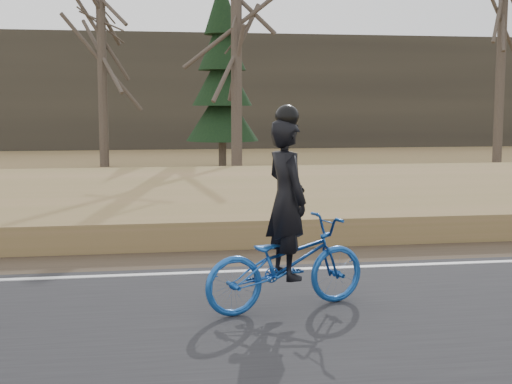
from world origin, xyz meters
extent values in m
cube|color=olive|center=(0.00, 4.20, 0.22)|extent=(120.00, 5.00, 0.44)
cube|color=slate|center=(0.00, 8.00, 0.23)|extent=(120.00, 3.00, 0.45)
cube|color=black|center=(0.00, 8.00, 0.52)|extent=(120.00, 2.40, 0.14)
cube|color=brown|center=(0.00, 7.28, 0.67)|extent=(120.00, 0.07, 0.15)
cube|color=brown|center=(0.00, 8.72, 0.67)|extent=(120.00, 0.07, 0.15)
cube|color=#383328|center=(0.00, 30.00, 3.00)|extent=(120.00, 4.00, 6.00)
imported|color=#164A9D|center=(-4.95, -1.62, 0.57)|extent=(2.03, 1.20, 1.01)
imported|color=black|center=(-4.95, -1.62, 1.28)|extent=(0.58, 0.73, 1.74)
sphere|color=black|center=(-4.95, -1.62, 2.17)|extent=(0.26, 0.26, 0.26)
cylinder|color=brown|center=(-7.91, 18.04, 4.27)|extent=(0.36, 0.36, 8.54)
cylinder|color=brown|center=(-3.47, 13.83, 3.62)|extent=(0.36, 0.36, 7.24)
cylinder|color=brown|center=(7.12, 16.70, 4.79)|extent=(0.36, 0.36, 9.59)
cylinder|color=brown|center=(-3.66, 16.33, 0.68)|extent=(0.28, 0.28, 1.36)
cone|color=black|center=(-3.66, 16.33, 2.01)|extent=(2.60, 2.60, 1.99)
cone|color=black|center=(-3.66, 16.33, 3.26)|extent=(2.15, 2.15, 1.99)
cone|color=black|center=(-3.66, 16.33, 4.51)|extent=(1.70, 1.70, 1.99)
cone|color=black|center=(-3.66, 16.33, 5.76)|extent=(1.25, 1.25, 1.99)
camera|label=1|loc=(-6.47, -9.13, 2.29)|focal=50.00mm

